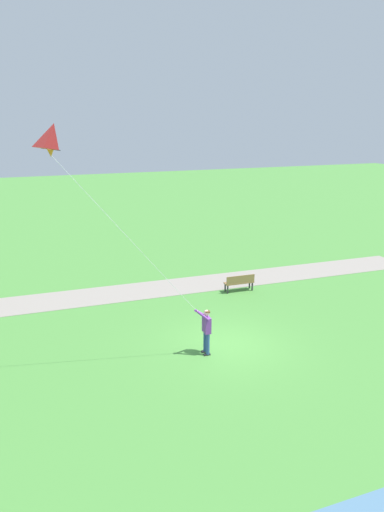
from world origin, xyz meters
The scene contains 5 objects.
ground_plane centered at (0.00, 0.00, 0.00)m, with size 120.00×120.00×0.00m, color #4C8E3D.
walkway_path centered at (6.78, 2.00, 0.01)m, with size 2.40×32.00×0.02m, color gray.
person_kite_flyer centered at (-0.38, 1.03, 1.05)m, with size 0.52×0.62×1.83m.
flying_kite centered at (-0.24, 5.73, 7.67)m, with size 1.46×4.77×6.41m.
park_bench_near_walkway centered at (4.97, -2.95, 0.51)m, with size 0.48×1.51×0.88m.
Camera 1 is at (-14.46, 6.83, 8.26)m, focal length 32.32 mm.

